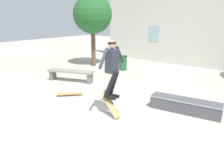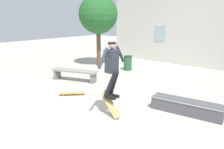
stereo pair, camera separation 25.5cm
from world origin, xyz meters
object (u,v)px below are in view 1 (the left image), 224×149
(park_bench, at_px, (71,73))
(skate_ledge, at_px, (185,105))
(skateboard_resting, at_px, (70,94))
(tree_left, at_px, (93,14))
(trash_bin, at_px, (123,62))
(skater, at_px, (112,64))
(skateboard_flipping, at_px, (110,104))

(park_bench, bearing_deg, skate_ledge, -20.64)
(skateboard_resting, bearing_deg, tree_left, -103.15)
(trash_bin, xyz_separation_m, skateboard_resting, (0.78, -4.22, -0.33))
(skate_ledge, xyz_separation_m, skater, (-1.51, -1.44, 1.24))
(park_bench, relative_size, skater, 1.30)
(skateboard_flipping, bearing_deg, trash_bin, 131.95)
(skater, distance_m, skateboard_flipping, 1.09)
(skateboard_resting, bearing_deg, skateboard_flipping, 123.51)
(skater, height_order, skateboard_flipping, skater)
(skate_ledge, xyz_separation_m, skateboard_flipping, (-1.50, -1.53, 0.15))
(skate_ledge, distance_m, trash_bin, 5.35)
(trash_bin, bearing_deg, tree_left, -174.29)
(skateboard_resting, bearing_deg, park_bench, -89.05)
(park_bench, distance_m, skater, 3.85)
(tree_left, distance_m, skate_ledge, 7.34)
(tree_left, height_order, skate_ledge, tree_left)
(trash_bin, relative_size, skateboard_resting, 0.96)
(tree_left, height_order, skateboard_flipping, tree_left)
(skater, bearing_deg, trash_bin, 116.84)
(tree_left, height_order, trash_bin, tree_left)
(trash_bin, height_order, skateboard_resting, trash_bin)
(skate_ledge, height_order, skateboard_resting, skate_ledge)
(skater, bearing_deg, skateboard_resting, 166.58)
(skateboard_resting, bearing_deg, skate_ledge, 151.42)
(skater, bearing_deg, skateboard_flipping, -90.30)
(tree_left, relative_size, skateboard_flipping, 5.19)
(trash_bin, height_order, skater, skater)
(skateboard_flipping, bearing_deg, skateboard_resting, 179.82)
(tree_left, height_order, park_bench, tree_left)
(trash_bin, distance_m, skateboard_resting, 4.31)
(skateboard_flipping, bearing_deg, skater, 105.23)
(park_bench, bearing_deg, tree_left, 95.24)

